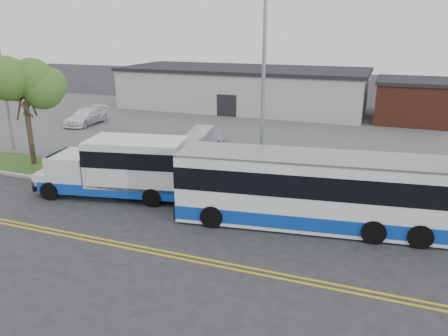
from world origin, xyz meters
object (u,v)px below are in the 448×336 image
at_px(tree_west, 23,83).
at_px(parked_car_a, 204,136).
at_px(shuttle_bus, 123,166).
at_px(parked_car_b, 86,116).
at_px(streetlight_near, 263,96).
at_px(pedestrian, 130,170).
at_px(streetlight_far, 3,87).
at_px(transit_bus, 308,190).

distance_m(tree_west, parked_car_a, 12.26).
height_order(shuttle_bus, parked_car_b, shuttle_bus).
height_order(streetlight_near, parked_car_a, streetlight_near).
distance_m(tree_west, shuttle_bus, 9.35).
height_order(shuttle_bus, pedestrian, shuttle_bus).
distance_m(pedestrian, parked_car_b, 17.28).
relative_size(shuttle_bus, parked_car_b, 1.67).
bearing_deg(parked_car_b, parked_car_a, -16.27).
bearing_deg(parked_car_b, streetlight_near, -33.41).
relative_size(streetlight_near, pedestrian, 5.60).
distance_m(streetlight_near, pedestrian, 8.36).
xyz_separation_m(streetlight_far, transit_bus, (21.76, -4.82, -2.87)).
height_order(tree_west, shuttle_bus, tree_west).
height_order(tree_west, streetlight_far, streetlight_far).
bearing_deg(parked_car_a, parked_car_b, 175.56).
bearing_deg(pedestrian, tree_west, -36.32).
xyz_separation_m(streetlight_near, pedestrian, (-7.14, -0.73, -4.29)).
relative_size(shuttle_bus, transit_bus, 0.70).
bearing_deg(parked_car_a, transit_bus, -39.01).
bearing_deg(tree_west, streetlight_near, -1.80).
height_order(tree_west, pedestrian, tree_west).
distance_m(tree_west, streetlight_near, 15.01).
xyz_separation_m(tree_west, streetlight_near, (15.00, -0.47, 0.11)).
relative_size(tree_west, pedestrian, 4.08).
distance_m(parked_car_a, parked_car_b, 13.01).
bearing_deg(pedestrian, streetlight_near, 158.23).
height_order(tree_west, parked_car_a, tree_west).
xyz_separation_m(pedestrian, parked_car_b, (-12.25, 12.19, -0.14)).
height_order(transit_bus, parked_car_a, transit_bus).
bearing_deg(parked_car_a, streetlight_far, -145.86).
bearing_deg(transit_bus, pedestrian, 164.05).
xyz_separation_m(tree_west, streetlight_far, (-4.00, 2.22, -0.65)).
xyz_separation_m(tree_west, pedestrian, (7.86, -1.20, -4.18)).
relative_size(streetlight_near, parked_car_b, 1.95).
relative_size(streetlight_far, shuttle_bus, 0.98).
xyz_separation_m(shuttle_bus, pedestrian, (-0.45, 1.25, -0.66)).
distance_m(streetlight_near, streetlight_far, 19.20).
xyz_separation_m(shuttle_bus, parked_car_a, (-0.05, 10.41, -0.79)).
distance_m(streetlight_far, parked_car_b, 9.52).
height_order(streetlight_far, parked_car_a, streetlight_far).
bearing_deg(shuttle_bus, pedestrian, 98.67).
height_order(streetlight_near, shuttle_bus, streetlight_near).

